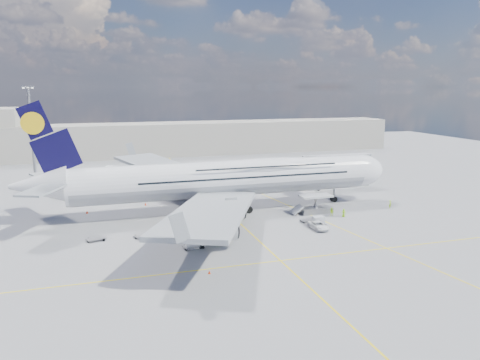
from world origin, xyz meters
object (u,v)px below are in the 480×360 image
object	(u,v)px
airliner	(227,178)
crew_van	(344,213)
light_mast	(32,136)
cone_wing_right_inner	(233,220)
cone_wing_right_outer	(209,272)
crew_nose	(390,204)
dolly_nose_far	(308,220)
crew_loader	(332,212)
cone_tail	(87,212)
crew_tug	(222,238)
cone_wing_left_inner	(145,204)
crew_wing	(166,226)
baggage_tug	(194,244)
dolly_row_a	(96,239)
service_van	(318,226)
dolly_row_c	(194,246)
catering_truck_inner	(181,180)
cargo_loader	(315,207)
jet_bridge	(331,163)
dolly_back	(142,236)
cone_wing_left_outer	(181,193)
cone_nose	(331,195)
catering_truck_outer	(118,175)

from	to	relation	value
airliner	crew_van	distance (m)	24.46
light_mast	airliner	bearing A→B (deg)	-41.00
cone_wing_right_inner	cone_wing_right_outer	bearing A→B (deg)	-113.63
crew_nose	dolly_nose_far	bearing A→B (deg)	142.61
crew_loader	cone_wing_right_inner	distance (m)	20.06
cone_wing_right_inner	cone_tail	bearing A→B (deg)	151.31
crew_nose	crew_tug	world-z (taller)	crew_tug
airliner	cone_wing_left_inner	world-z (taller)	airliner
crew_wing	baggage_tug	bearing A→B (deg)	-138.58
dolly_row_a	baggage_tug	xyz separation A→B (m)	(14.89, -8.58, 0.37)
airliner	service_van	size ratio (longest dim) A/B	15.82
dolly_row_c	cone_wing_right_outer	xyz separation A→B (m)	(-0.08, -10.85, -0.14)
catering_truck_inner	cone_tail	xyz separation A→B (m)	(-22.68, -18.35, -1.78)
dolly_row_a	cone_wing_right_inner	xyz separation A→B (m)	(24.94, 3.95, -0.09)
cargo_loader	catering_truck_inner	size ratio (longest dim) A/B	1.08
service_van	crew_nose	xyz separation A→B (m)	(21.35, 9.11, 0.17)
light_mast	jet_bridge	bearing A→B (deg)	-19.02
crew_loader	baggage_tug	bearing A→B (deg)	-122.81
dolly_row_a	crew_nose	xyz separation A→B (m)	(59.70, 3.86, 0.52)
dolly_row_c	crew_van	world-z (taller)	crew_van
light_mast	crew_wing	size ratio (longest dim) A/B	16.59
cargo_loader	catering_truck_inner	world-z (taller)	catering_truck_inner
light_mast	dolly_back	bearing A→B (deg)	-65.74
service_van	crew_van	bearing A→B (deg)	33.93
cone_wing_left_inner	cone_tail	distance (m)	12.49
crew_tug	cone_wing_left_outer	world-z (taller)	crew_tug
airliner	dolly_row_c	xyz separation A→B (m)	(-11.38, -20.85, -6.49)
dolly_row_c	catering_truck_inner	xyz separation A→B (m)	(6.24, 45.32, 1.71)
dolly_row_c	cone_nose	bearing A→B (deg)	21.65
cargo_loader	cone_tail	world-z (taller)	cargo_loader
dolly_nose_far	crew_nose	bearing A→B (deg)	2.12
cargo_loader	cone_nose	xyz separation A→B (m)	(10.49, 12.54, -1.00)
cone_nose	cone_tail	distance (m)	54.88
crew_tug	cone_nose	distance (m)	42.26
dolly_row_a	crew_van	bearing A→B (deg)	-17.20
dolly_back	crew_van	distance (m)	39.31
dolly_back	crew_wing	size ratio (longest dim) A/B	1.93
dolly_nose_far	crew_nose	size ratio (longest dim) A/B	1.85
airliner	dolly_row_c	world-z (taller)	airliner
dolly_row_a	cone_tail	world-z (taller)	cone_tail
catering_truck_outer	cone_nose	bearing A→B (deg)	-5.70
airliner	crew_nose	world-z (taller)	airliner
airliner	crew_loader	xyz separation A→B (m)	(18.68, -10.47, -6.01)
cone_nose	cone_wing_left_inner	xyz separation A→B (m)	(-42.82, 3.95, 0.04)
light_mast	cone_nose	size ratio (longest dim) A/B	49.33
baggage_tug	cone_wing_right_outer	world-z (taller)	baggage_tug
jet_bridge	baggage_tug	world-z (taller)	jet_bridge
dolly_row_a	crew_loader	xyz separation A→B (m)	(44.88, 1.89, 0.51)
cone_wing_right_outer	airliner	bearing A→B (deg)	70.12
airliner	crew_van	xyz separation A→B (m)	(20.61, -11.71, -6.05)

